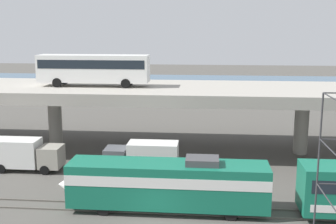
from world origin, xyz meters
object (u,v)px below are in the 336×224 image
Objects in this scene: parked_car_7 at (198,86)px; parked_car_6 at (242,89)px; transit_bus_on_overpass at (94,67)px; parked_car_3 at (147,85)px; train_locomotive at (158,182)px; service_truck_west at (144,157)px; parked_car_2 at (55,86)px; parked_car_0 at (169,87)px; parked_car_5 at (122,86)px; service_truck_east at (25,154)px; parked_car_4 at (205,88)px; parked_car_1 at (267,87)px.

parked_car_6 is at bearing 157.05° from parked_car_7.
transit_bus_on_overpass is 38.60m from parked_car_6.
train_locomotive is at bearing 98.89° from parked_car_3.
service_truck_west is 42.58m from parked_car_6.
parked_car_2 is at bearing -60.72° from service_truck_west.
parked_car_0 is at bearing 152.96° from parked_car_3.
parked_car_2 is at bearing 4.12° from parked_car_7.
parked_car_0 is 1.04× the size of parked_car_5.
parked_car_5 is at bearing -75.87° from train_locomotive.
parked_car_5 is (0.80, 43.40, 0.62)m from service_truck_east.
parked_car_7 is (-1.52, 3.01, -0.00)m from parked_car_4.
parked_car_3 and parked_car_4 have the same top height.
parked_car_7 is at bearing 70.92° from service_truck_east.
parked_car_6 is 1.05× the size of parked_car_7.
parked_car_1 is 12.09m from parked_car_4.
parked_car_6 is (23.47, 40.84, 0.62)m from service_truck_east.
parked_car_4 is at bearing 70.43° from transit_bus_on_overpass.
parked_car_6 is 8.85m from parked_car_7.
service_truck_west is at bearing -87.97° from parked_car_0.
parked_car_6 is (9.77, 48.70, 0.06)m from train_locomotive.
parked_car_0 is 18.66m from parked_car_1.
parked_car_4 is (16.84, 41.28, 0.62)m from service_truck_east.
parked_car_5 is at bearing 19.44° from parked_car_3.
service_truck_east is 44.06m from parked_car_2.
parked_car_0 and parked_car_1 have the same top height.
service_truck_west is (6.54, -7.71, -7.54)m from transit_bus_on_overpass.
parked_car_4 is at bearing -97.45° from service_truck_west.
parked_car_2 is (-23.73, 42.31, 0.62)m from service_truck_west.
train_locomotive is at bearing 117.38° from parked_car_2.
transit_bus_on_overpass is 1.76× the size of service_truck_east.
parked_car_2 is (-25.98, 50.16, 0.07)m from train_locomotive.
service_truck_west reaches higher than parked_car_2.
service_truck_east is 1.69× the size of parked_car_7.
service_truck_east is 46.87m from parked_car_7.
transit_bus_on_overpass is 2.89× the size of parked_car_4.
parked_car_7 is at bearing 116.81° from parked_car_4.
parked_car_0 is 22.21m from parked_car_2.
parked_car_1 is 0.97× the size of parked_car_5.
service_truck_west is at bearing -97.45° from parked_car_4.
service_truck_west reaches higher than parked_car_6.
parked_car_1 is 23.10m from parked_car_3.
parked_car_3 and parked_car_5 have the same top height.
parked_car_6 is at bearing 60.12° from service_truck_east.
parked_car_1 and parked_car_6 have the same top height.
service_truck_west is 48.51m from parked_car_2.
transit_bus_on_overpass is 36.05m from parked_car_0.
parked_car_3 is at bearing -171.26° from parked_car_2.
parked_car_1 is (18.59, 1.67, -0.00)m from parked_car_0.
parked_car_5 is (13.08, 1.09, 0.00)m from parked_car_2.
parked_car_1 and parked_car_5 have the same top height.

